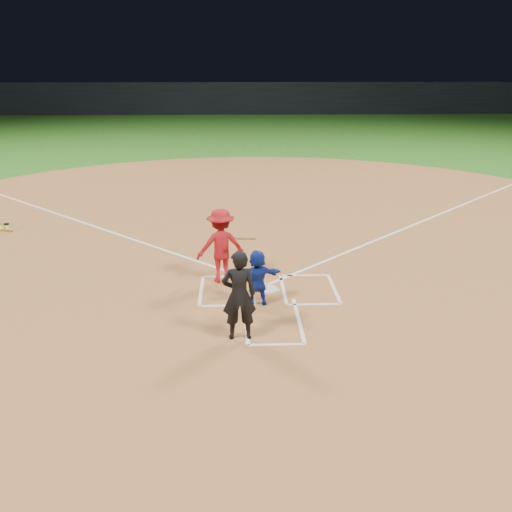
{
  "coord_description": "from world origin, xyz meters",
  "views": [
    {
      "loc": [
        -0.77,
        -12.59,
        5.17
      ],
      "look_at": [
        -0.3,
        -0.4,
        1.0
      ],
      "focal_mm": 40.0,
      "sensor_mm": 36.0,
      "label": 1
    }
  ],
  "objects_px": {
    "home_plate": "(268,289)",
    "batter_at_plate": "(221,246)",
    "catcher": "(257,278)",
    "umpire": "(239,295)"
  },
  "relations": [
    {
      "from": "umpire",
      "to": "batter_at_plate",
      "type": "bearing_deg",
      "value": -86.09
    },
    {
      "from": "home_plate",
      "to": "umpire",
      "type": "xyz_separation_m",
      "value": [
        -0.71,
        -2.47,
        0.9
      ]
    },
    {
      "from": "catcher",
      "to": "umpire",
      "type": "height_order",
      "value": "umpire"
    },
    {
      "from": "catcher",
      "to": "batter_at_plate",
      "type": "distance_m",
      "value": 1.73
    },
    {
      "from": "home_plate",
      "to": "umpire",
      "type": "distance_m",
      "value": 2.72
    },
    {
      "from": "catcher",
      "to": "home_plate",
      "type": "bearing_deg",
      "value": -124.47
    },
    {
      "from": "home_plate",
      "to": "batter_at_plate",
      "type": "distance_m",
      "value": 1.57
    },
    {
      "from": "catcher",
      "to": "umpire",
      "type": "distance_m",
      "value": 1.67
    },
    {
      "from": "home_plate",
      "to": "batter_at_plate",
      "type": "height_order",
      "value": "batter_at_plate"
    },
    {
      "from": "catcher",
      "to": "batter_at_plate",
      "type": "xyz_separation_m",
      "value": [
        -0.82,
        1.5,
        0.28
      ]
    }
  ]
}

